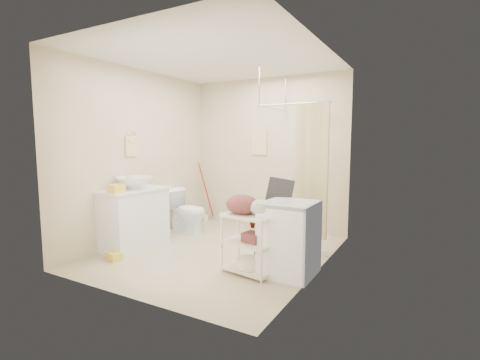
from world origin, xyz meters
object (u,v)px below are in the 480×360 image
object	(u,v)px
washing_machine	(290,238)
laundry_rack	(249,238)
vanity	(134,219)
toilet	(187,211)

from	to	relation	value
washing_machine	laundry_rack	distance (m)	0.46
vanity	toilet	distance (m)	1.07
toilet	washing_machine	size ratio (longest dim) A/B	0.86
vanity	toilet	xyz separation A→B (m)	(0.12, 1.06, -0.06)
vanity	toilet	world-z (taller)	vanity
laundry_rack	toilet	bearing A→B (deg)	157.08
washing_machine	laundry_rack	xyz separation A→B (m)	(-0.41, -0.21, -0.00)
vanity	laundry_rack	xyz separation A→B (m)	(1.89, -0.05, -0.01)
vanity	laundry_rack	bearing A→B (deg)	0.61
toilet	washing_machine	xyz separation A→B (m)	(2.18, -0.91, 0.06)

